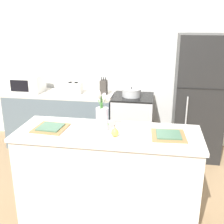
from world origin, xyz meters
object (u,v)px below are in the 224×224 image
plate_setting_left (51,128)px  toaster (73,88)px  flower_vase (102,115)px  stove_range (133,124)px  cooking_pot (132,92)px  pear_figurine (115,132)px  knife_block (104,87)px  refrigerator (198,98)px  microwave (27,83)px  plate_setting_right (168,135)px

plate_setting_left → toaster: 1.66m
flower_vase → toaster: bearing=115.8°
stove_range → cooking_pot: 0.50m
pear_figurine → plate_setting_left: 0.67m
stove_range → knife_block: bearing=176.4°
toaster → knife_block: size_ratio=1.04×
refrigerator → microwave: 2.64m
pear_figurine → cooking_pot: 1.69m
plate_setting_left → knife_block: knife_block is taller
refrigerator → flower_vase: size_ratio=4.27×
stove_range → flower_vase: size_ratio=2.10×
stove_range → cooking_pot: bearing=-154.4°
microwave → knife_block: bearing=1.4°
stove_range → microwave: 1.78m
pear_figurine → plate_setting_left: pear_figurine is taller
flower_vase → plate_setting_left: flower_vase is taller
refrigerator → toaster: bearing=179.2°
flower_vase → toaster: 1.80m
stove_range → cooking_pot: (-0.03, -0.01, 0.50)m
stove_range → toaster: bearing=178.3°
flower_vase → stove_range: bearing=84.3°
pear_figurine → plate_setting_right: (0.49, 0.09, -0.04)m
plate_setting_left → cooking_pot: 1.73m
refrigerator → microwave: (-2.64, -0.00, 0.12)m
refrigerator → plate_setting_left: 2.29m
refrigerator → flower_vase: 1.95m
pear_figurine → toaster: pear_figurine is taller
pear_figurine → plate_setting_left: bearing=172.1°
pear_figurine → flower_vase: bearing=140.5°
toaster → knife_block: bearing=0.2°
stove_range → plate_setting_right: 1.76m
stove_range → cooking_pot: cooking_pot is taller
cooking_pot → refrigerator: bearing=0.8°
knife_block → microwave: bearing=-178.6°
stove_range → flower_vase: (-0.16, -1.58, 0.67)m
microwave → knife_block: same height
stove_range → pear_figurine: bearing=-90.5°
stove_range → plate_setting_right: plate_setting_right is taller
pear_figurine → plate_setting_right: 0.50m
stove_range → toaster: toaster is taller
toaster → microwave: 0.75m
refrigerator → knife_block: bearing=178.9°
toaster → microwave: size_ratio=0.58×
cooking_pot → microwave: microwave is taller
plate_setting_left → cooking_pot: bearing=67.8°
refrigerator → toaster: size_ratio=6.42×
refrigerator → microwave: bearing=-180.0°
plate_setting_right → microwave: microwave is taller
toaster → knife_block: 0.48m
refrigerator → plate_setting_right: bearing=-106.3°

